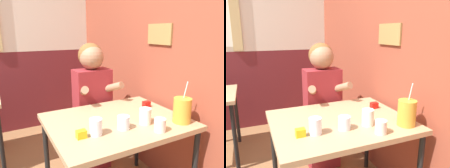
# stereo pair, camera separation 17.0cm
# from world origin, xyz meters

# --- Properties ---
(brick_wall_right) EXTENTS (0.08, 4.26, 2.70)m
(brick_wall_right) POSITION_xyz_m (1.26, 1.13, 1.35)
(brick_wall_right) COLOR brown
(brick_wall_right) RESTS_ON ground_plane
(main_table) EXTENTS (0.98, 0.80, 0.74)m
(main_table) POSITION_xyz_m (0.69, 0.40, 0.67)
(main_table) COLOR tan
(main_table) RESTS_ON ground_plane
(person_seated) EXTENTS (0.42, 0.42, 1.26)m
(person_seated) POSITION_xyz_m (0.74, 0.96, 0.69)
(person_seated) COLOR maroon
(person_seated) RESTS_ON ground_plane
(cocktail_pitcher) EXTENTS (0.12, 0.12, 0.30)m
(cocktail_pitcher) POSITION_xyz_m (1.07, 0.13, 0.82)
(cocktail_pitcher) COLOR gold
(cocktail_pitcher) RESTS_ON main_table
(glass_near_pitcher) EXTENTS (0.08, 0.08, 0.11)m
(glass_near_pitcher) POSITION_xyz_m (0.45, 0.24, 0.79)
(glass_near_pitcher) COLOR silver
(glass_near_pitcher) RESTS_ON main_table
(glass_center) EXTENTS (0.08, 0.08, 0.11)m
(glass_center) POSITION_xyz_m (0.83, 0.24, 0.79)
(glass_center) COLOR silver
(glass_center) RESTS_ON main_table
(glass_far_side) EXTENTS (0.08, 0.08, 0.09)m
(glass_far_side) POSITION_xyz_m (0.84, 0.09, 0.78)
(glass_far_side) COLOR silver
(glass_far_side) RESTS_ON main_table
(glass_by_brick) EXTENTS (0.08, 0.08, 0.09)m
(glass_by_brick) POSITION_xyz_m (0.65, 0.24, 0.78)
(glass_by_brick) COLOR silver
(glass_by_brick) RESTS_ON main_table
(condiment_ketchup) EXTENTS (0.06, 0.04, 0.05)m
(condiment_ketchup) POSITION_xyz_m (1.05, 0.51, 0.76)
(condiment_ketchup) COLOR #B7140F
(condiment_ketchup) RESTS_ON main_table
(condiment_mustard) EXTENTS (0.06, 0.04, 0.05)m
(condiment_mustard) POSITION_xyz_m (0.36, 0.25, 0.76)
(condiment_mustard) COLOR yellow
(condiment_mustard) RESTS_ON main_table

